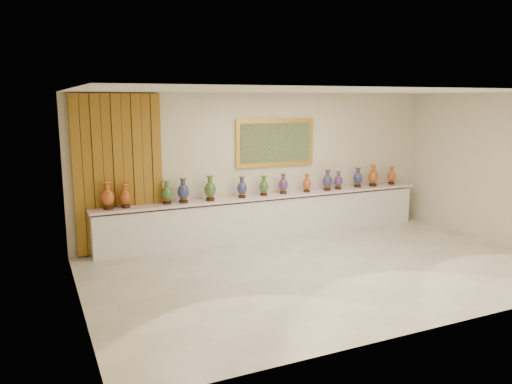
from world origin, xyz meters
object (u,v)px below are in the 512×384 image
vase_1 (125,197)px  vase_2 (167,193)px  counter (269,216)px  vase_0 (108,197)px

vase_1 → vase_2: vase_2 is taller
counter → vase_2: size_ratio=15.91×
counter → vase_2: (-2.18, -0.02, 0.67)m
vase_0 → vase_1: (0.31, 0.00, -0.03)m
counter → vase_0: bearing=-179.3°
counter → vase_0: vase_0 is taller
counter → vase_2: 2.28m
counter → vase_1: (-2.96, -0.04, 0.67)m
vase_0 → vase_2: (1.09, 0.02, -0.02)m
vase_0 → vase_1: 0.31m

